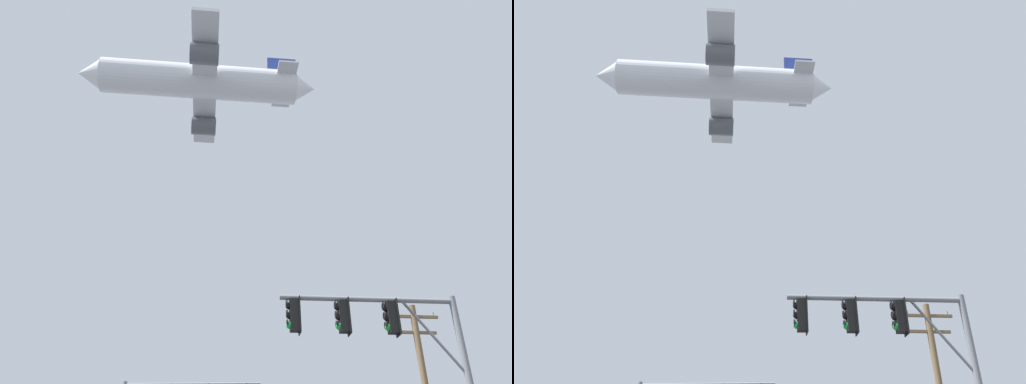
% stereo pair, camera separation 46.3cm
% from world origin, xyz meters
% --- Properties ---
extents(signal_pole_near, '(5.24, 0.48, 6.37)m').
position_xyz_m(signal_pole_near, '(4.28, 8.65, 4.90)').
color(signal_pole_near, slate).
rests_on(signal_pole_near, ground).
extents(airplane, '(24.72, 19.10, 6.77)m').
position_xyz_m(airplane, '(-3.48, 33.31, 38.19)').
color(airplane, white).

